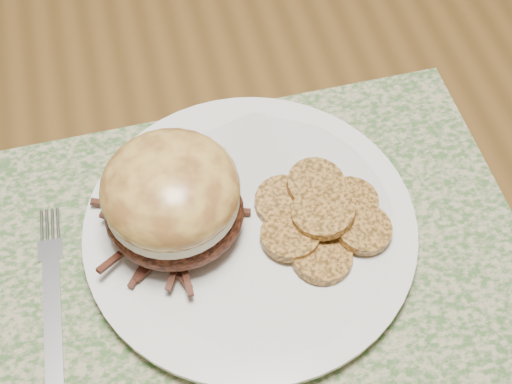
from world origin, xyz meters
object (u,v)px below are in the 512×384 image
dining_table (12,164)px  fork (52,296)px  pork_sandwich (172,198)px  dinner_plate (250,229)px

dining_table → fork: fork is taller
pork_sandwich → fork: bearing=-144.1°
dinner_plate → pork_sandwich: pork_sandwich is taller
dining_table → pork_sandwich: 0.27m
dining_table → pork_sandwich: (0.15, -0.18, 0.14)m
dinner_plate → dining_table: bearing=138.0°
dining_table → pork_sandwich: pork_sandwich is taller
dinner_plate → fork: (-0.17, -0.02, -0.01)m
dinner_plate → pork_sandwich: (-0.06, 0.01, 0.05)m
dinner_plate → fork: bearing=-173.8°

